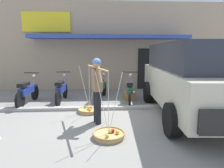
{
  "coord_description": "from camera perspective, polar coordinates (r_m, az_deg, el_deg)",
  "views": [
    {
      "loc": [
        0.0,
        -5.32,
        1.86
      ],
      "look_at": [
        0.35,
        0.6,
        0.85
      ],
      "focal_mm": 30.81,
      "sensor_mm": 36.0,
      "label": 1
    }
  ],
  "objects": [
    {
      "name": "motorcycle_end_of_row",
      "position": [
        7.11,
        5.31,
        -1.79
      ],
      "size": [
        0.54,
        1.81,
        1.09
      ],
      "color": "black",
      "rests_on": "ground"
    },
    {
      "name": "storefront_building",
      "position": [
        11.92,
        -1.29,
        10.84
      ],
      "size": [
        13.0,
        6.0,
        4.2
      ],
      "color": "tan",
      "rests_on": "ground"
    },
    {
      "name": "fruit_vendor",
      "position": [
        4.93,
        -4.5,
        -0.65
      ],
      "size": [
        0.57,
        1.83,
        1.7
      ],
      "color": "black",
      "rests_on": "ground"
    },
    {
      "name": "parked_truck",
      "position": [
        6.01,
        22.31,
        1.97
      ],
      "size": [
        2.39,
        4.91,
        2.1
      ],
      "color": "beige",
      "rests_on": "ground"
    },
    {
      "name": "motorcycle_second_in_row",
      "position": [
        7.33,
        -14.78,
        -1.72
      ],
      "size": [
        0.54,
        1.82,
        1.09
      ],
      "color": "black",
      "rests_on": "ground"
    },
    {
      "name": "motorcycle_nearest_shop",
      "position": [
        7.42,
        -23.83,
        -2.1
      ],
      "size": [
        0.54,
        1.82,
        1.09
      ],
      "color": "black",
      "rests_on": "ground"
    },
    {
      "name": "wooden_crate",
      "position": [
        7.55,
        5.09,
        -3.38
      ],
      "size": [
        0.44,
        0.36,
        0.32
      ],
      "primitive_type": "cube",
      "color": "olive",
      "rests_on": "ground"
    },
    {
      "name": "sidewalk_curb",
      "position": [
        6.29,
        -3.26,
        -7.08
      ],
      "size": [
        20.0,
        0.24,
        0.1
      ],
      "primitive_type": "cube",
      "color": "gray",
      "rests_on": "ground"
    },
    {
      "name": "motorcycle_third_in_row",
      "position": [
        7.49,
        -3.39,
        -1.17
      ],
      "size": [
        0.6,
        1.79,
        1.09
      ],
      "color": "black",
      "rests_on": "ground"
    },
    {
      "name": "ground_plane",
      "position": [
        5.64,
        -3.24,
        -9.62
      ],
      "size": [
        90.0,
        90.0,
        0.0
      ],
      "primitive_type": "plane",
      "color": "gray"
    },
    {
      "name": "fruit_basket_left_side",
      "position": [
        6.04,
        -6.74,
        -7.6
      ],
      "size": [
        0.72,
        0.72,
        1.45
      ],
      "color": "tan",
      "rests_on": "ground"
    },
    {
      "name": "fruit_basket_right_side",
      "position": [
        4.34,
        -0.93,
        -14.7
      ],
      "size": [
        0.72,
        0.72,
        1.45
      ],
      "color": "tan",
      "rests_on": "ground"
    }
  ]
}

